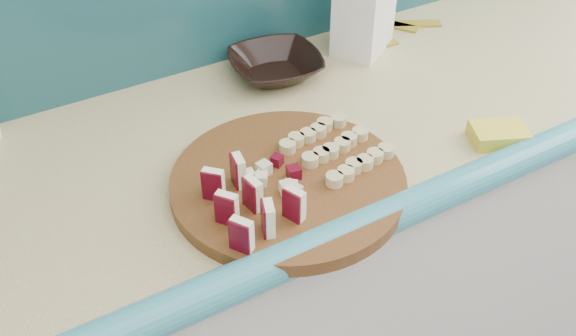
% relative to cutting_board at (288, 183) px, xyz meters
% --- Properties ---
extents(kitchen_counter, '(2.20, 0.63, 0.91)m').
position_rel_cutting_board_xyz_m(kitchen_counter, '(0.11, 0.16, -0.47)').
color(kitchen_counter, silver).
rests_on(kitchen_counter, ground).
extents(cutting_board, '(0.45, 0.45, 0.02)m').
position_rel_cutting_board_xyz_m(cutting_board, '(0.00, 0.00, 0.00)').
color(cutting_board, '#4E2B10').
rests_on(cutting_board, kitchen_counter).
extents(apple_wedges, '(0.12, 0.16, 0.05)m').
position_rel_cutting_board_xyz_m(apple_wedges, '(-0.10, -0.05, 0.04)').
color(apple_wedges, '#FAF3C8').
rests_on(apple_wedges, cutting_board).
extents(apple_chunks, '(0.06, 0.07, 0.02)m').
position_rel_cutting_board_xyz_m(apple_chunks, '(-0.02, -0.01, 0.02)').
color(apple_chunks, beige).
rests_on(apple_chunks, cutting_board).
extents(banana_slices, '(0.16, 0.16, 0.02)m').
position_rel_cutting_board_xyz_m(banana_slices, '(0.11, 0.02, 0.02)').
color(banana_slices, '#CAB87C').
rests_on(banana_slices, cutting_board).
extents(brown_bowl, '(0.22, 0.22, 0.05)m').
position_rel_cutting_board_xyz_m(brown_bowl, '(0.16, 0.33, 0.01)').
color(brown_bowl, black).
rests_on(brown_bowl, kitchen_counter).
extents(flour_bag, '(0.17, 0.15, 0.23)m').
position_rel_cutting_board_xyz_m(flour_bag, '(0.39, 0.33, 0.10)').
color(flour_bag, white).
rests_on(flour_bag, kitchen_counter).
extents(sponge, '(0.12, 0.10, 0.03)m').
position_rel_cutting_board_xyz_m(sponge, '(0.40, -0.08, 0.00)').
color(sponge, '#FEF443').
rests_on(sponge, kitchen_counter).
extents(banana_peel, '(0.19, 0.16, 0.01)m').
position_rel_cutting_board_xyz_m(banana_peel, '(0.51, 0.38, -0.01)').
color(banana_peel, gold).
rests_on(banana_peel, kitchen_counter).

